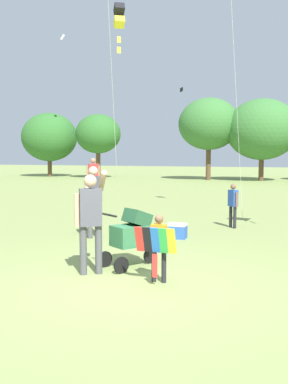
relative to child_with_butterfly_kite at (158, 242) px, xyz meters
The scene contains 11 objects.
ground_plane 0.80m from the child_with_butterfly_kite, 148.06° to the right, with size 120.00×120.00×0.00m, color #849351.
treeline_distant 27.21m from the child_with_butterfly_kite, 95.90° to the left, with size 35.29×6.32×6.13m.
child_with_butterfly_kite is the anchor object (origin of this frame).
person_adult_flyer 1.25m from the child_with_butterfly_kite, behind, with size 0.52×0.65×1.72m.
stroller 1.05m from the child_with_butterfly_kite, 132.81° to the left, with size 0.89×1.06×1.03m.
kite_adult_black 5.42m from the child_with_butterfly_kite, 122.13° to the left, with size 1.00×2.75×5.26m.
distant_kites_cluster 24.66m from the child_with_butterfly_kite, 99.76° to the left, with size 30.25×14.49×8.71m.
person_red_shirt 12.71m from the child_with_butterfly_kite, 119.84° to the left, with size 0.50×0.41×1.80m.
person_sitting_far 5.45m from the child_with_butterfly_kite, 85.47° to the left, with size 0.29×0.29×1.19m.
person_couple_left 3.95m from the child_with_butterfly_kite, 129.84° to the left, with size 0.33×0.52×1.69m.
cooler_box 3.62m from the child_with_butterfly_kite, 99.96° to the left, with size 0.45×0.33×0.35m.
Camera 1 is at (2.34, -6.08, 1.99)m, focal length 41.01 mm.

